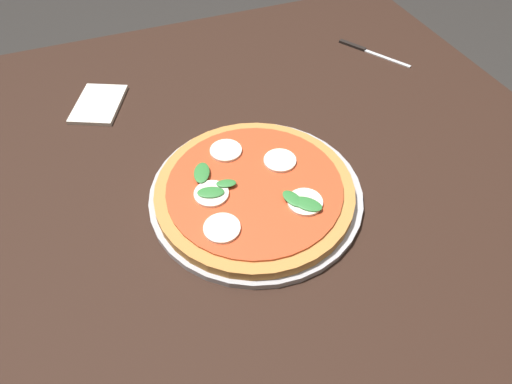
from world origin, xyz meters
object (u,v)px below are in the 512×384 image
Objects in this scene: dining_table at (288,227)px; pizza at (254,190)px; serving_tray at (256,194)px; napkin at (99,104)px; knife at (365,50)px.

pizza is at bearing 76.93° from dining_table.
napkin is at bearing 31.38° from serving_tray.
napkin is (0.35, 0.22, -0.00)m from serving_tray.
knife is (0.36, -0.36, 0.09)m from dining_table.
serving_tray is 2.77× the size of napkin.
serving_tray is (0.02, 0.06, 0.10)m from dining_table.
pizza is at bearing 129.43° from knife.
pizza is at bearing -149.61° from napkin.
serving_tray is 0.02m from pizza.
serving_tray is 1.09× the size of pizza.
serving_tray reaches higher than napkin.
napkin reaches higher than knife.
pizza is 0.54m from knife.
serving_tray is 0.41m from napkin.
pizza is 0.42m from napkin.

